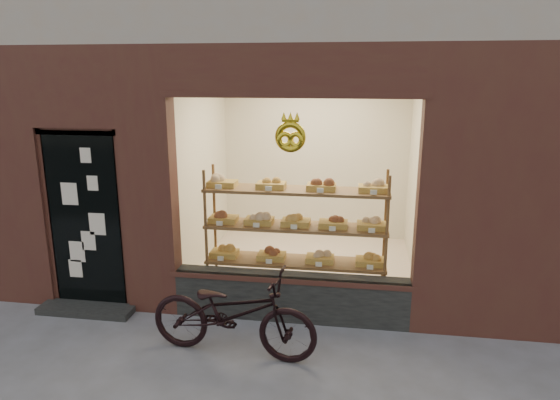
# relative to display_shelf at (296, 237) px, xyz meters

# --- Properties ---
(display_shelf) EXTENTS (2.20, 0.45, 1.70)m
(display_shelf) POSITION_rel_display_shelf_xyz_m (0.00, 0.00, 0.00)
(display_shelf) COLOR brown
(display_shelf) RESTS_ON ground
(bicycle) EXTENTS (1.79, 0.77, 0.91)m
(bicycle) POSITION_rel_display_shelf_xyz_m (-0.48, -1.27, -0.41)
(bicycle) COLOR black
(bicycle) RESTS_ON ground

